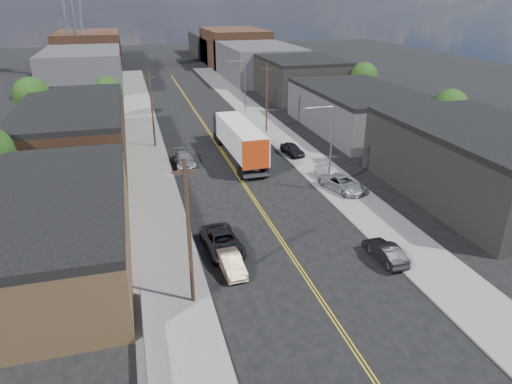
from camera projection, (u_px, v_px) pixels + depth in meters
ground at (199, 117)px, 76.32m from camera, size 260.00×260.00×0.00m
centerline at (216, 142)px, 63.04m from camera, size 0.32×120.00×0.01m
sidewalk_left at (146, 147)px, 60.68m from camera, size 5.00×140.00×0.15m
sidewalk_right at (281, 136)px, 65.34m from camera, size 5.00×140.00×0.15m
warehouse_tan at (43, 228)px, 33.61m from camera, size 12.00×22.00×5.60m
warehouse_brown at (73, 130)px, 56.44m from camera, size 12.00×26.00×6.60m
industrial_right_a at (482, 162)px, 44.90m from camera, size 14.00×22.00×7.10m
industrial_right_b at (359, 109)px, 68.12m from camera, size 14.00×24.00×6.10m
industrial_right_c at (298, 77)px, 90.85m from camera, size 14.00×22.00×7.60m
skyline_left_a at (84, 68)px, 100.83m from camera, size 16.00×30.00×8.00m
skyline_right_a at (257, 62)px, 110.65m from camera, size 16.00×30.00×8.00m
skyline_left_b at (89, 51)px, 122.58m from camera, size 16.00×26.00×10.00m
skyline_right_b at (234, 47)px, 132.39m from camera, size 16.00×26.00×10.00m
skyline_left_c at (94, 49)px, 140.88m from camera, size 16.00×40.00×7.00m
skyline_right_c at (221, 46)px, 150.69m from camera, size 16.00×40.00×7.00m
streetlight_near at (328, 142)px, 45.09m from camera, size 3.39×0.25×9.00m
streetlight_far at (243, 83)px, 76.09m from camera, size 3.39×0.25×9.00m
utility_pole_left_near at (189, 233)px, 28.01m from camera, size 1.60×0.26×10.00m
utility_pole_left_far at (152, 109)px, 59.00m from camera, size 1.60×0.26×10.00m
utility_pole_right at (267, 98)px, 65.68m from camera, size 1.60×0.26×10.00m
chainlink_fence at (147, 378)px, 23.21m from camera, size 0.05×16.00×1.22m
tree_left_mid at (33, 98)px, 63.86m from camera, size 5.10×5.04×8.37m
tree_left_far at (109, 91)px, 72.87m from camera, size 4.35×4.20×6.97m
tree_right_near at (450, 108)px, 60.52m from camera, size 4.60×4.48×7.44m
tree_right_far at (364, 78)px, 81.66m from camera, size 4.85×4.76×7.91m
semi_truck at (237, 136)px, 56.42m from camera, size 3.33×17.50×4.58m
car_left_b at (231, 263)px, 33.21m from camera, size 1.70×4.21×1.36m
car_left_c at (222, 242)px, 35.82m from camera, size 3.04×5.83×1.57m
car_left_d at (184, 159)px, 54.08m from camera, size 2.25×5.38×1.55m
car_right_oncoming at (385, 252)px, 34.53m from camera, size 1.75×4.45×1.44m
car_right_lot_a at (342, 183)px, 46.73m from camera, size 4.01×5.94×1.51m
car_right_lot_b at (331, 175)px, 49.03m from camera, size 2.82×5.16×1.42m
car_right_lot_c at (292, 149)px, 57.32m from camera, size 2.34×4.42×1.43m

